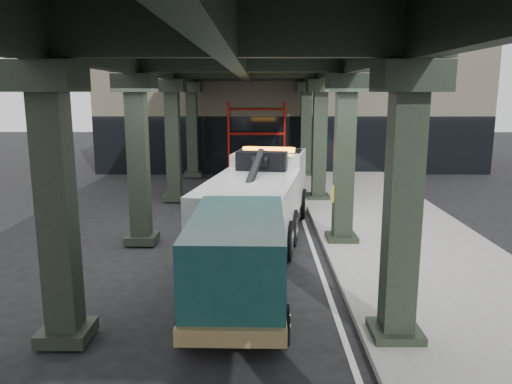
{
  "coord_description": "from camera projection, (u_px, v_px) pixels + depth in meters",
  "views": [
    {
      "loc": [
        0.11,
        -12.41,
        4.5
      ],
      "look_at": [
        0.04,
        1.52,
        1.7
      ],
      "focal_mm": 35.0,
      "sensor_mm": 36.0,
      "label": 1
    }
  ],
  "objects": [
    {
      "name": "ground",
      "position": [
        254.0,
        267.0,
        13.06
      ],
      "size": [
        90.0,
        90.0,
        0.0
      ],
      "primitive_type": "plane",
      "color": "black",
      "rests_on": "ground"
    },
    {
      "name": "sidewalk",
      "position": [
        404.0,
        242.0,
        14.98
      ],
      "size": [
        5.0,
        40.0,
        0.15
      ],
      "primitive_type": "cube",
      "color": "gray",
      "rests_on": "ground"
    },
    {
      "name": "lane_stripe",
      "position": [
        311.0,
        244.0,
        15.01
      ],
      "size": [
        0.12,
        38.0,
        0.01
      ],
      "primitive_type": "cube",
      "color": "silver",
      "rests_on": "ground"
    },
    {
      "name": "viaduct",
      "position": [
        241.0,
        57.0,
        13.94
      ],
      "size": [
        7.4,
        32.0,
        6.4
      ],
      "color": "black",
      "rests_on": "ground"
    },
    {
      "name": "building",
      "position": [
        288.0,
        100.0,
        31.87
      ],
      "size": [
        22.0,
        10.0,
        8.0
      ],
      "primitive_type": "cube",
      "color": "#C6B793",
      "rests_on": "ground"
    },
    {
      "name": "scaffolding",
      "position": [
        257.0,
        137.0,
        27.0
      ],
      "size": [
        3.08,
        0.88,
        4.0
      ],
      "color": "#B2160E",
      "rests_on": "ground"
    },
    {
      "name": "tow_truck",
      "position": [
        260.0,
        194.0,
        15.74
      ],
      "size": [
        3.63,
        8.67,
        2.76
      ],
      "rotation": [
        0.0,
        0.0,
        -0.17
      ],
      "color": "black",
      "rests_on": "ground"
    },
    {
      "name": "towed_van",
      "position": [
        238.0,
        257.0,
        10.47
      ],
      "size": [
        2.13,
        5.11,
        2.06
      ],
      "rotation": [
        0.0,
        0.0,
        -0.02
      ],
      "color": "#103C3B",
      "rests_on": "ground"
    }
  ]
}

